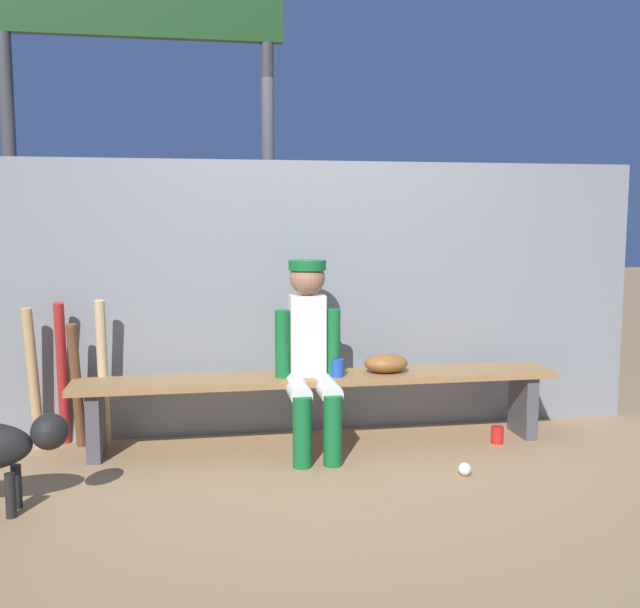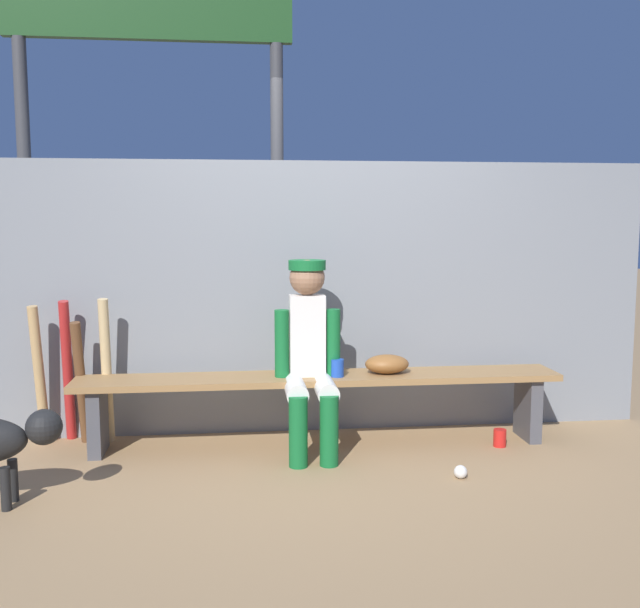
{
  "view_description": "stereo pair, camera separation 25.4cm",
  "coord_description": "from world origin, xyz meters",
  "views": [
    {
      "loc": [
        -0.76,
        -4.39,
        1.44
      ],
      "look_at": [
        0.0,
        0.0,
        0.91
      ],
      "focal_mm": 40.61,
      "sensor_mm": 36.0,
      "label": 1
    },
    {
      "loc": [
        -0.51,
        -4.43,
        1.44
      ],
      "look_at": [
        0.0,
        0.0,
        0.91
      ],
      "focal_mm": 40.61,
      "sensor_mm": 36.0,
      "label": 2
    }
  ],
  "objects": [
    {
      "name": "ground_plane",
      "position": [
        0.0,
        0.0,
        0.0
      ],
      "size": [
        30.0,
        30.0,
        0.0
      ],
      "primitive_type": "plane",
      "color": "#9E7A51"
    },
    {
      "name": "chainlink_fence",
      "position": [
        0.0,
        0.35,
        0.91
      ],
      "size": [
        4.56,
        0.03,
        1.81
      ],
      "primitive_type": "cube",
      "color": "gray",
      "rests_on": "ground_plane"
    },
    {
      "name": "dugout_bench",
      "position": [
        0.0,
        0.0,
        0.37
      ],
      "size": [
        3.04,
        0.36,
        0.46
      ],
      "color": "olive",
      "rests_on": "ground_plane"
    },
    {
      "name": "player_seated",
      "position": [
        -0.08,
        -0.11,
        0.64
      ],
      "size": [
        0.41,
        0.55,
        1.18
      ],
      "color": "silver",
      "rests_on": "ground_plane"
    },
    {
      "name": "baseball_glove",
      "position": [
        0.43,
        0.0,
        0.52
      ],
      "size": [
        0.28,
        0.2,
        0.12
      ],
      "primitive_type": "ellipsoid",
      "color": "brown",
      "rests_on": "dugout_bench"
    },
    {
      "name": "bat_wood_natural",
      "position": [
        -1.34,
        0.19,
        0.47
      ],
      "size": [
        0.07,
        0.17,
        0.94
      ],
      "primitive_type": "cylinder",
      "rotation": [
        0.11,
        0.0,
        0.03
      ],
      "color": "tan",
      "rests_on": "ground_plane"
    },
    {
      "name": "bat_wood_dark",
      "position": [
        -1.5,
        0.18,
        0.4
      ],
      "size": [
        0.09,
        0.2,
        0.8
      ],
      "primitive_type": "cylinder",
      "rotation": [
        0.16,
        0.0,
        -0.13
      ],
      "color": "brown",
      "rests_on": "ground_plane"
    },
    {
      "name": "bat_aluminum_red",
      "position": [
        -1.6,
        0.26,
        0.46
      ],
      "size": [
        0.09,
        0.22,
        0.93
      ],
      "primitive_type": "cylinder",
      "rotation": [
        0.16,
        0.0,
        0.1
      ],
      "color": "#B22323",
      "rests_on": "ground_plane"
    },
    {
      "name": "bat_wood_tan",
      "position": [
        -1.76,
        0.21,
        0.45
      ],
      "size": [
        0.1,
        0.18,
        0.9
      ],
      "primitive_type": "cylinder",
      "rotation": [
        0.11,
        0.0,
        -0.21
      ],
      "color": "tan",
      "rests_on": "ground_plane"
    },
    {
      "name": "baseball",
      "position": [
        0.71,
        -0.67,
        0.04
      ],
      "size": [
        0.07,
        0.07,
        0.07
      ],
      "primitive_type": "sphere",
      "color": "white",
      "rests_on": "ground_plane"
    },
    {
      "name": "cup_on_ground",
      "position": [
        1.13,
        -0.15,
        0.06
      ],
      "size": [
        0.08,
        0.08,
        0.11
      ],
      "primitive_type": "cylinder",
      "color": "red",
      "rests_on": "ground_plane"
    },
    {
      "name": "cup_on_bench",
      "position": [
        0.1,
        -0.06,
        0.51
      ],
      "size": [
        0.08,
        0.08,
        0.11
      ],
      "primitive_type": "cylinder",
      "color": "#1E47AD",
      "rests_on": "dugout_bench"
    },
    {
      "name": "scoreboard",
      "position": [
        -1.08,
        1.28,
        2.75
      ],
      "size": [
        2.4,
        0.27,
        3.86
      ],
      "color": "#3F3F42",
      "rests_on": "ground_plane"
    }
  ]
}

